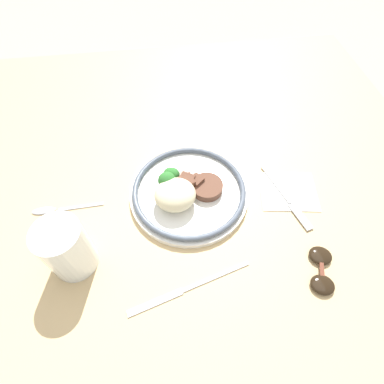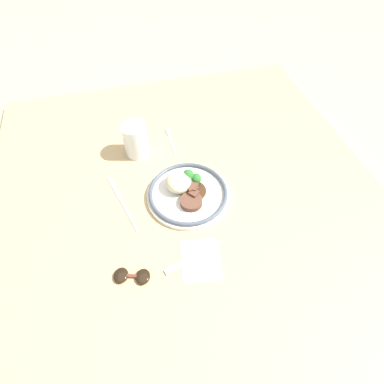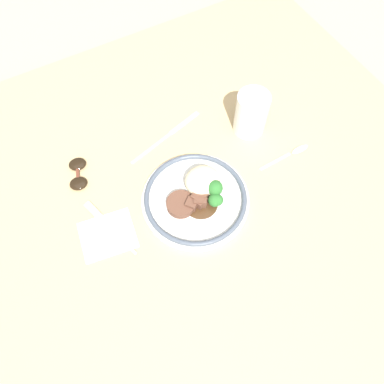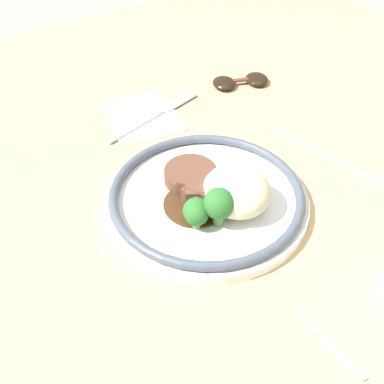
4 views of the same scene
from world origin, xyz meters
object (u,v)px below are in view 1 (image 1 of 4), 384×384
Objects in this scene: plate at (187,192)px; juice_glass at (68,250)px; knife at (186,289)px; spoon at (53,210)px; sunglasses at (321,270)px; fork at (290,202)px.

plate is 2.18× the size of juice_glass.
spoon reaches higher than knife.
fork is at bearing -68.77° from sunglasses.
plate is 0.22m from fork.
plate is 1.71× the size of spoon.
fork is 0.29m from knife.
knife is (-0.20, 0.08, -0.05)m from juice_glass.
plate is 0.25m from juice_glass.
juice_glass is at bearing 27.78° from plate.
knife is at bearing 157.73° from juice_glass.
knife is at bearing 139.67° from spoon.
fork is at bearing -170.63° from juice_glass.
knife is 2.23× the size of sunglasses.
spoon is at bearing -3.69° from sunglasses.
plate is at bearing -23.57° from sunglasses.
juice_glass reaches higher than plate.
spoon is 0.54m from sunglasses.
spoon is at bearing -112.09° from fork.
juice_glass is at bearing -37.57° from knife.
plate is 2.48× the size of sunglasses.
knife is at bearing 18.12° from sunglasses.
knife is at bearing 82.01° from plate.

